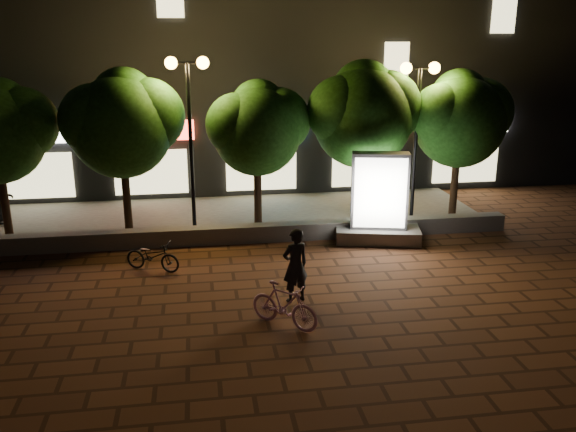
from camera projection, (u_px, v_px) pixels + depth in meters
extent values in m
plane|color=#562F1B|center=(261.00, 298.00, 13.90)|extent=(80.00, 80.00, 0.00)
cube|color=slate|center=(246.00, 233.00, 17.62)|extent=(16.00, 0.45, 0.50)
cube|color=slate|center=(240.00, 216.00, 20.04)|extent=(16.00, 5.00, 0.08)
cube|color=black|center=(225.00, 56.00, 24.75)|extent=(28.00, 8.00, 10.00)
cube|color=silver|center=(29.00, 133.00, 20.59)|extent=(3.20, 0.12, 0.70)
cube|color=beige|center=(35.00, 176.00, 21.02)|extent=(2.60, 0.10, 1.60)
cube|color=red|center=(148.00, 131.00, 21.17)|extent=(3.20, 0.12, 0.70)
cube|color=beige|center=(151.00, 172.00, 21.61)|extent=(2.60, 0.10, 1.60)
cube|color=#43B5F3|center=(261.00, 128.00, 21.75)|extent=(3.20, 0.12, 0.70)
cube|color=beige|center=(261.00, 169.00, 22.19)|extent=(2.60, 0.10, 1.60)
cube|color=orange|center=(367.00, 126.00, 22.33)|extent=(3.20, 0.12, 0.70)
cube|color=beige|center=(366.00, 165.00, 22.77)|extent=(2.60, 0.10, 1.60)
cube|color=silver|center=(469.00, 123.00, 22.92)|extent=(3.20, 0.12, 0.70)
cube|color=beige|center=(465.00, 162.00, 23.35)|extent=(2.60, 0.10, 1.60)
cube|color=beige|center=(397.00, 59.00, 21.78)|extent=(0.90, 0.10, 1.20)
cube|color=beige|center=(504.00, 16.00, 21.93)|extent=(0.90, 0.10, 1.20)
cylinder|color=black|center=(4.00, 199.00, 17.65)|extent=(0.24, 0.24, 2.25)
sphere|color=#25601C|center=(22.00, 123.00, 17.30)|extent=(2.10, 2.10, 2.10)
cylinder|color=black|center=(126.00, 193.00, 18.14)|extent=(0.24, 0.24, 2.34)
sphere|color=#25601C|center=(121.00, 127.00, 17.56)|extent=(3.00, 3.00, 3.00)
sphere|color=#25601C|center=(147.00, 116.00, 17.77)|extent=(2.25, 2.25, 2.25)
sphere|color=#25601C|center=(96.00, 120.00, 17.25)|extent=(2.10, 2.10, 2.10)
sphere|color=#25601C|center=(124.00, 100.00, 17.69)|extent=(1.95, 1.95, 1.95)
cylinder|color=black|center=(258.00, 190.00, 18.74)|extent=(0.24, 0.24, 2.21)
sphere|color=#25601C|center=(257.00, 132.00, 18.21)|extent=(2.70, 2.70, 2.70)
sphere|color=#25601C|center=(278.00, 120.00, 18.41)|extent=(2.03, 2.03, 2.02)
sphere|color=#25601C|center=(237.00, 125.00, 17.91)|extent=(1.89, 1.89, 1.89)
sphere|color=#25601C|center=(259.00, 108.00, 18.36)|extent=(1.76, 1.76, 1.76)
cylinder|color=black|center=(360.00, 183.00, 19.19)|extent=(0.24, 0.24, 2.43)
sphere|color=#25601C|center=(363.00, 118.00, 18.59)|extent=(3.10, 3.10, 3.10)
sphere|color=#25601C|center=(385.00, 107.00, 18.81)|extent=(2.33, 2.33, 2.33)
sphere|color=#25601C|center=(342.00, 111.00, 18.27)|extent=(2.17, 2.17, 2.17)
sphere|color=#25601C|center=(363.00, 92.00, 18.71)|extent=(2.01, 2.02, 2.02)
cylinder|color=black|center=(455.00, 182.00, 19.67)|extent=(0.24, 0.24, 2.29)
sphere|color=#25601C|center=(460.00, 122.00, 19.11)|extent=(2.90, 2.90, 2.90)
sphere|color=#25601C|center=(479.00, 112.00, 19.32)|extent=(2.18, 2.17, 2.17)
sphere|color=#25601C|center=(443.00, 115.00, 18.80)|extent=(2.03, 2.03, 2.03)
sphere|color=#25601C|center=(460.00, 98.00, 19.25)|extent=(1.89, 1.88, 1.88)
cylinder|color=black|center=(191.00, 149.00, 17.86)|extent=(0.12, 0.12, 5.00)
cylinder|color=black|center=(187.00, 63.00, 17.13)|extent=(0.90, 0.08, 0.08)
sphere|color=#FFB33F|center=(171.00, 63.00, 17.07)|extent=(0.36, 0.36, 0.36)
sphere|color=#FFB33F|center=(203.00, 63.00, 17.20)|extent=(0.36, 0.36, 0.36)
cylinder|color=black|center=(415.00, 146.00, 18.90)|extent=(0.12, 0.12, 4.80)
cylinder|color=black|center=(420.00, 68.00, 18.21)|extent=(0.90, 0.08, 0.08)
sphere|color=#FFB33F|center=(406.00, 68.00, 18.14)|extent=(0.36, 0.36, 0.36)
sphere|color=#FFB33F|center=(434.00, 68.00, 18.27)|extent=(0.36, 0.36, 0.36)
cube|color=slate|center=(377.00, 234.00, 17.72)|extent=(2.65, 1.73, 0.41)
cube|color=#4C4C51|center=(379.00, 191.00, 17.33)|extent=(1.71, 0.91, 2.23)
cube|color=white|center=(380.00, 193.00, 17.05)|extent=(1.44, 0.37, 2.03)
cube|color=white|center=(379.00, 188.00, 17.61)|extent=(1.44, 0.37, 2.03)
imported|color=#B877A4|center=(284.00, 305.00, 12.42)|extent=(1.49, 1.39, 0.96)
imported|color=black|center=(295.00, 265.00, 13.50)|extent=(0.74, 0.61, 1.74)
imported|color=black|center=(153.00, 256.00, 15.41)|extent=(1.58, 1.12, 0.79)
imported|color=black|center=(2.00, 194.00, 18.99)|extent=(0.77, 0.96, 1.87)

